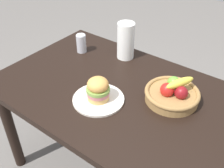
{
  "coord_description": "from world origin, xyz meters",
  "views": [
    {
      "loc": [
        0.69,
        -0.97,
        1.67
      ],
      "look_at": [
        -0.01,
        -0.04,
        0.81
      ],
      "focal_mm": 43.16,
      "sensor_mm": 36.0,
      "label": 1
    }
  ],
  "objects_px": {
    "fruit_basket": "(172,93)",
    "soda_can": "(81,43)",
    "sandwich": "(98,89)",
    "paper_towel_roll": "(126,41)",
    "plate": "(98,99)"
  },
  "relations": [
    {
      "from": "sandwich",
      "to": "paper_towel_roll",
      "type": "relative_size",
      "value": 0.54
    },
    {
      "from": "plate",
      "to": "sandwich",
      "type": "xyz_separation_m",
      "value": [
        0.0,
        0.0,
        0.07
      ]
    },
    {
      "from": "sandwich",
      "to": "soda_can",
      "type": "height_order",
      "value": "sandwich"
    },
    {
      "from": "fruit_basket",
      "to": "paper_towel_roll",
      "type": "bearing_deg",
      "value": 154.46
    },
    {
      "from": "fruit_basket",
      "to": "soda_can",
      "type": "bearing_deg",
      "value": 172.52
    },
    {
      "from": "sandwich",
      "to": "soda_can",
      "type": "xyz_separation_m",
      "value": [
        -0.42,
        0.33,
        -0.01
      ]
    },
    {
      "from": "sandwich",
      "to": "fruit_basket",
      "type": "distance_m",
      "value": 0.39
    },
    {
      "from": "paper_towel_roll",
      "to": "plate",
      "type": "bearing_deg",
      "value": -72.45
    },
    {
      "from": "plate",
      "to": "paper_towel_roll",
      "type": "bearing_deg",
      "value": 107.55
    },
    {
      "from": "plate",
      "to": "soda_can",
      "type": "bearing_deg",
      "value": 141.75
    },
    {
      "from": "sandwich",
      "to": "fruit_basket",
      "type": "height_order",
      "value": "sandwich"
    },
    {
      "from": "sandwich",
      "to": "paper_towel_roll",
      "type": "distance_m",
      "value": 0.48
    },
    {
      "from": "fruit_basket",
      "to": "paper_towel_roll",
      "type": "xyz_separation_m",
      "value": [
        -0.45,
        0.22,
        0.08
      ]
    },
    {
      "from": "fruit_basket",
      "to": "paper_towel_roll",
      "type": "relative_size",
      "value": 1.21
    },
    {
      "from": "sandwich",
      "to": "fruit_basket",
      "type": "relative_size",
      "value": 0.45
    }
  ]
}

